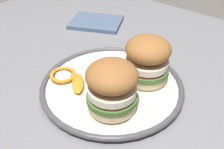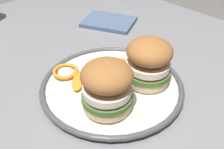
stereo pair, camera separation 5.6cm
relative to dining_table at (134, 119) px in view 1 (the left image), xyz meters
The scene contains 8 objects.
dining_table is the anchor object (origin of this frame).
dinner_plate 0.11m from the dining_table, 27.95° to the left, with size 0.31×0.31×0.02m.
sandwich_half_left 0.16m from the dining_table, 87.76° to the right, with size 0.10×0.10×0.10m.
sandwich_half_right 0.17m from the dining_table, 93.08° to the left, with size 0.12×0.12×0.10m.
orange_peel_curled 0.20m from the dining_table, 27.42° to the left, with size 0.06×0.06×0.01m.
orange_peel_strip_long 0.16m from the dining_table, 37.76° to the left, with size 0.07×0.07×0.01m.
orange_peel_strip_short 0.14m from the dining_table, 19.46° to the right, with size 0.04×0.06×0.01m.
folded_napkin 0.37m from the dining_table, 33.97° to the right, with size 0.16×0.12×0.01m, color slate.
Camera 1 is at (-0.24, 0.37, 1.09)m, focal length 41.98 mm.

